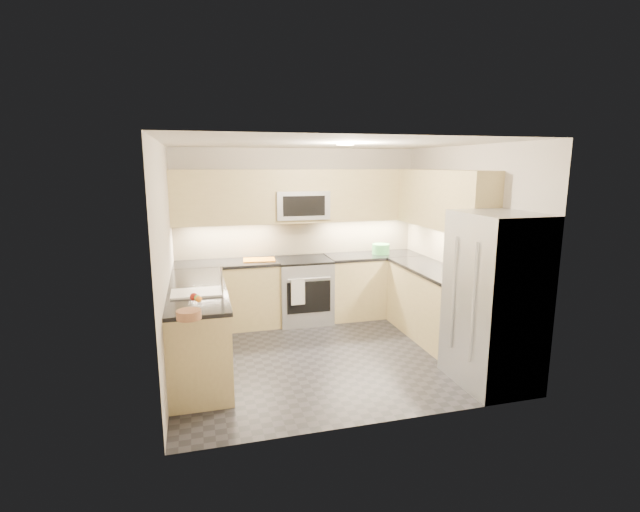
{
  "coord_description": "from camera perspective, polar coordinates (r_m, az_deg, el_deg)",
  "views": [
    {
      "loc": [
        -1.47,
        -5.1,
        2.27
      ],
      "look_at": [
        0.0,
        0.35,
        1.15
      ],
      "focal_mm": 26.0,
      "sensor_mm": 36.0,
      "label": 1
    }
  ],
  "objects": [
    {
      "name": "oven_door_glass",
      "position": [
        6.48,
        -1.38,
        -5.09
      ],
      "size": [
        0.62,
        0.02,
        0.45
      ],
      "primitive_type": "cube",
      "color": "black",
      "rests_on": "gas_range"
    },
    {
      "name": "countertop_right",
      "position": [
        6.18,
        14.06,
        -1.74
      ],
      "size": [
        0.63,
        1.7,
        0.04
      ],
      "primitive_type": "cube",
      "color": "black",
      "rests_on": "base_cab_right"
    },
    {
      "name": "upper_cab_right",
      "position": [
        6.22,
        14.91,
        6.75
      ],
      "size": [
        0.35,
        1.95,
        0.75
      ],
      "primitive_type": "cube",
      "color": "tan",
      "rests_on": "wall_right"
    },
    {
      "name": "fruit_apple",
      "position": [
        4.49,
        -15.27,
        -4.87
      ],
      "size": [
        0.07,
        0.07,
        0.07
      ],
      "primitive_type": "sphere",
      "color": "#A52012",
      "rests_on": "fruit_basket"
    },
    {
      "name": "sink_basin",
      "position": [
        5.04,
        -14.91,
        -5.15
      ],
      "size": [
        0.52,
        0.38,
        0.16
      ],
      "primitive_type": "cube",
      "color": "white",
      "rests_on": "base_cab_peninsula"
    },
    {
      "name": "range_cooktop",
      "position": [
        6.68,
        -2.07,
        -0.49
      ],
      "size": [
        0.76,
        0.65,
        0.03
      ],
      "primitive_type": "cube",
      "color": "black",
      "rests_on": "gas_range"
    },
    {
      "name": "countertop_peninsula",
      "position": [
        5.27,
        -14.95,
        -3.99
      ],
      "size": [
        0.63,
        2.0,
        0.04
      ],
      "primitive_type": "cube",
      "color": "black",
      "rests_on": "base_cab_peninsula"
    },
    {
      "name": "faucet",
      "position": [
        5.0,
        -12.04,
        -2.79
      ],
      "size": [
        0.03,
        0.03,
        0.28
      ],
      "primitive_type": "cylinder",
      "color": "silver",
      "rests_on": "countertop_peninsula"
    },
    {
      "name": "floor",
      "position": [
        5.77,
        0.92,
        -11.94
      ],
      "size": [
        3.6,
        3.2,
        0.0
      ],
      "primitive_type": "cube",
      "color": "black",
      "rests_on": "ground"
    },
    {
      "name": "refrigerator",
      "position": [
        5.1,
        20.65,
        -5.1
      ],
      "size": [
        0.7,
        0.9,
        1.8
      ],
      "primitive_type": "cube",
      "color": "#A4A7AC",
      "rests_on": "floor"
    },
    {
      "name": "microwave",
      "position": [
        6.69,
        -2.36,
        6.32
      ],
      "size": [
        0.76,
        0.4,
        0.4
      ],
      "primitive_type": "cube",
      "color": "#A2A4AA",
      "rests_on": "upper_cab_back"
    },
    {
      "name": "fruit_orange",
      "position": [
        4.41,
        -14.7,
        -5.17
      ],
      "size": [
        0.06,
        0.06,
        0.06
      ],
      "primitive_type": "sphere",
      "color": "orange",
      "rests_on": "fruit_basket"
    },
    {
      "name": "cutting_board",
      "position": [
        6.59,
        -7.5,
        -0.46
      ],
      "size": [
        0.47,
        0.35,
        0.01
      ],
      "primitive_type": "cube",
      "rotation": [
        0.0,
        0.0,
        -0.1
      ],
      "color": "#C97212",
      "rests_on": "countertop_back_left"
    },
    {
      "name": "base_cab_peninsula",
      "position": [
        5.41,
        -14.7,
        -8.8
      ],
      "size": [
        0.6,
        2.0,
        0.9
      ],
      "primitive_type": "cube",
      "color": "tan",
      "rests_on": "floor"
    },
    {
      "name": "wall_front",
      "position": [
        3.93,
        7.44,
        -3.9
      ],
      "size": [
        3.6,
        0.02,
        2.5
      ],
      "primitive_type": "cube",
      "color": "#BDB4A5",
      "rests_on": "floor"
    },
    {
      "name": "wall_right",
      "position": [
        6.14,
        17.33,
        1.15
      ],
      "size": [
        0.02,
        3.2,
        2.5
      ],
      "primitive_type": "cube",
      "color": "#BDB4A5",
      "rests_on": "floor"
    },
    {
      "name": "oven_handle",
      "position": [
        6.39,
        -1.34,
        -2.82
      ],
      "size": [
        0.6,
        0.02,
        0.02
      ],
      "primitive_type": "cylinder",
      "rotation": [
        0.0,
        1.57,
        0.0
      ],
      "color": "#B2B5BA",
      "rests_on": "gas_range"
    },
    {
      "name": "fruit_pear",
      "position": [
        4.44,
        -14.86,
        -5.03
      ],
      "size": [
        0.06,
        0.06,
        0.06
      ],
      "primitive_type": "sphere",
      "color": "#63B54D",
      "rests_on": "fruit_basket"
    },
    {
      "name": "fridge_handle_right",
      "position": [
        5.03,
        16.06,
        -4.44
      ],
      "size": [
        0.02,
        0.02,
        1.2
      ],
      "primitive_type": "cylinder",
      "color": "#B2B5BA",
      "rests_on": "refrigerator"
    },
    {
      "name": "utensil_bowl",
      "position": [
        7.05,
        7.49,
        0.87
      ],
      "size": [
        0.32,
        0.32,
        0.15
      ],
      "primitive_type": "cylinder",
      "rotation": [
        0.0,
        0.0,
        0.23
      ],
      "color": "#439D4D",
      "rests_on": "countertop_back_right"
    },
    {
      "name": "backsplash_right",
      "position": [
        6.53,
        15.17,
        1.35
      ],
      "size": [
        0.01,
        2.3,
        0.51
      ],
      "primitive_type": "cube",
      "color": "#C9B891",
      "rests_on": "wall_right"
    },
    {
      "name": "wall_left",
      "position": [
        5.21,
        -18.43,
        -0.64
      ],
      "size": [
        0.02,
        3.2,
        2.5
      ],
      "primitive_type": "cube",
      "color": "#BDB4A5",
      "rests_on": "floor"
    },
    {
      "name": "dish_towel_check",
      "position": [
        6.38,
        -2.73,
        -4.43
      ],
      "size": [
        0.19,
        0.03,
        0.37
      ],
      "primitive_type": "cube",
      "rotation": [
        0.0,
        0.0,
        0.06
      ],
      "color": "silver",
      "rests_on": "oven_handle"
    },
    {
      "name": "countertop_back_left",
      "position": [
        6.55,
        -11.45,
        -0.9
      ],
      "size": [
        1.42,
        0.63,
        0.04
      ],
      "primitive_type": "cube",
      "color": "black",
      "rests_on": "base_cab_back_left"
    },
    {
      "name": "fruit_basket",
      "position": [
        4.23,
        -15.83,
        -6.95
      ],
      "size": [
        0.24,
        0.24,
        0.08
      ],
      "primitive_type": "cylinder",
      "rotation": [
        0.0,
        0.0,
        -0.12
      ],
      "color": "#9C6A49",
      "rests_on": "countertop_peninsula"
    },
    {
      "name": "upper_cab_back",
      "position": [
        6.7,
        -2.41,
        7.4
      ],
      "size": [
        3.6,
        0.35,
        0.75
      ],
      "primitive_type": "cube",
      "color": "tan",
      "rests_on": "wall_back"
    },
    {
      "name": "fridge_handle_left",
      "position": [
        4.74,
        18.3,
        -5.53
      ],
      "size": [
        0.02,
        0.02,
        1.2
      ],
      "primitive_type": "cylinder",
      "color": "#B2B5BA",
      "rests_on": "refrigerator"
    },
    {
      "name": "base_cab_back_right",
      "position": [
        7.13,
        6.5,
        -3.65
      ],
      "size": [
        1.42,
        0.6,
        0.9
      ],
      "primitive_type": "cube",
      "color": "tan",
      "rests_on": "floor"
    },
    {
      "name": "countertop_back_right",
      "position": [
        7.02,
        6.58,
        0.06
      ],
      "size": [
        1.42,
        0.63,
        0.04
      ],
      "primitive_type": "cube",
      "color": "black",
      "rests_on": "base_cab_back_right"
    },
    {
      "name": "ceiling",
      "position": [
        5.31,
        1.01,
        13.71
      ],
      "size": [
        3.6,
        3.2,
        0.02
      ],
      "primitive_type": "cube",
      "color": "beige",
      "rests_on": "wall_back"
    },
    {
      "name": "base_cab_right",
      "position": [
        6.3,
        13.86,
        -5.91
      ],
      "size": [
        0.6,
        1.7,
        0.9
      ],
      "primitive_type": "cube",
      "color": "tan",
      "rests_on": "floor"
    },
    {
      "name": "gas_range",
      "position": [
        6.79,
        -2.04,
        -4.3
      ],
      "size": [
        0.76,
        0.65,
        0.91
      ],
      "primitive_type": "cube",
      "color": "#A1A3A9",
      "rests_on": "floor"
    },
    {
      "name": "microwave_door",
      "position": [
        6.49,
        -1.95,
        6.17
      ],
      "size": [
        0.6,
        0.01,
        0.28
      ],
      "primitive_type": "cube",
      "color": "black",
      "rests_on": "microwave"
    },
    {
      "name": "wall_back",
      "position": [
        6.93,
        -2.69,
        2.75
      ],
      "size": [
        3.6,
        0.02,
        2.5
      ],
      "primitive_type": "cube",
      "color": "#BDB4A5",
      "rests_on": "floor"
    },
    {
      "name": "backsplash_back",
      "position": [
        6.94,
        -2.68,
        2.29
      ],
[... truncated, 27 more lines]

